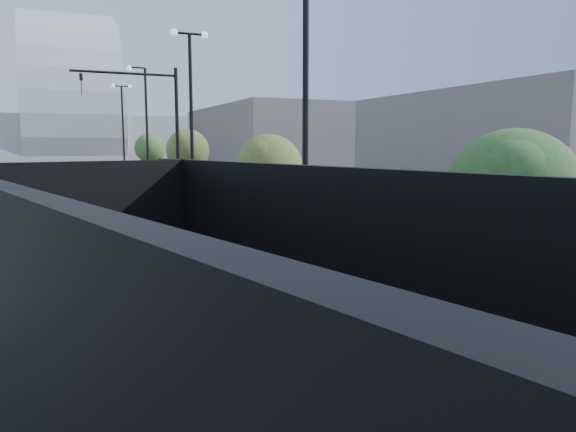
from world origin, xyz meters
name	(u,v)px	position (x,y,z in m)	size (l,w,h in m)	color
sidewalk	(173,196)	(3.50, 40.00, 0.06)	(7.00, 140.00, 0.12)	#4C2D23
concrete_strip	(206,195)	(6.20, 40.00, 0.07)	(2.40, 140.00, 0.13)	slate
curb	(128,198)	(0.00, 40.00, 0.07)	(0.30, 140.00, 0.14)	gray
dump_truck	(109,365)	(-5.08, 3.40, 1.66)	(6.01, 14.33, 3.94)	black
white_sedan	(151,269)	(-3.15, 11.90, 0.76)	(1.61, 4.63, 1.53)	silver
dark_car_mid	(41,204)	(-6.02, 31.84, 0.68)	(2.25, 4.89, 1.36)	black
dark_car_far	(87,186)	(-2.65, 44.04, 0.78)	(2.19, 5.39, 1.56)	black
pedestrian	(297,214)	(5.20, 20.28, 0.85)	(0.62, 0.40, 1.69)	black
streetlight_1	(301,137)	(0.49, 10.00, 4.34)	(1.44, 0.56, 9.21)	black
streetlight_2	(192,130)	(0.60, 22.00, 4.82)	(1.72, 0.56, 9.28)	black
streetlight_3	(146,142)	(0.49, 34.00, 4.34)	(1.44, 0.56, 9.21)	black
streetlight_4	(123,137)	(0.60, 46.00, 4.82)	(1.72, 0.56, 9.28)	black
traffic_mast	(159,128)	(-0.30, 25.00, 4.98)	(5.09, 0.20, 8.00)	black
tree_0	(513,198)	(1.65, 4.02, 3.25)	(2.38, 2.33, 4.43)	#382619
tree_1	(270,169)	(1.65, 15.02, 3.29)	(2.47, 2.44, 4.52)	#382619
tree_2	(188,151)	(1.65, 27.02, 3.81)	(2.42, 2.38, 5.02)	#382619
tree_3	(150,148)	(1.65, 39.02, 3.88)	(2.32, 2.26, 5.03)	#382619
convention_center	(71,132)	(-2.00, 85.00, 6.00)	(50.00, 30.00, 50.00)	#AEB6B9
commercial_block_ne	(270,146)	(16.00, 50.00, 4.00)	(12.00, 22.00, 8.00)	#69615F
commercial_block_e	(505,156)	(18.00, 20.00, 3.50)	(10.00, 16.00, 7.00)	#69615E
utility_cover_1	(404,306)	(2.40, 8.00, 0.13)	(0.50, 0.50, 0.02)	black
utility_cover_2	(252,238)	(2.40, 19.00, 0.13)	(0.50, 0.50, 0.02)	black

